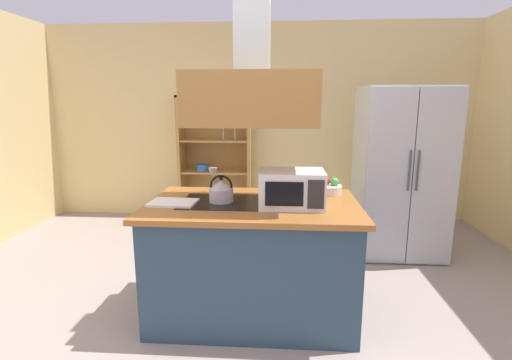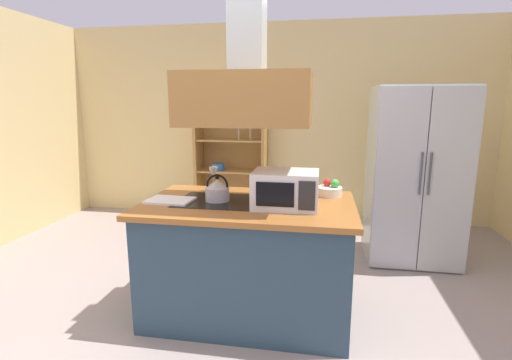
{
  "view_description": "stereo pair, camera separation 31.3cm",
  "coord_description": "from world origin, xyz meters",
  "px_view_note": "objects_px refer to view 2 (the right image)",
  "views": [
    {
      "loc": [
        0.36,
        -2.37,
        1.63
      ],
      "look_at": [
        0.15,
        0.7,
        1.0
      ],
      "focal_mm": 26.38,
      "sensor_mm": 36.0,
      "label": 1
    },
    {
      "loc": [
        0.67,
        -2.33,
        1.63
      ],
      "look_at": [
        0.15,
        0.7,
        1.0
      ],
      "focal_mm": 26.38,
      "sensor_mm": 36.0,
      "label": 2
    }
  ],
  "objects_px": {
    "refrigerator": "(415,175)",
    "dish_cabinet": "(232,165)",
    "wine_glass_on_counter": "(213,174)",
    "cutting_board": "(170,200)",
    "microwave": "(286,189)",
    "fruit_bowl": "(330,190)",
    "kettle": "(217,190)"
  },
  "relations": [
    {
      "from": "microwave",
      "to": "refrigerator",
      "type": "bearing_deg",
      "value": 49.87
    },
    {
      "from": "dish_cabinet",
      "to": "refrigerator",
      "type": "bearing_deg",
      "value": -26.35
    },
    {
      "from": "dish_cabinet",
      "to": "wine_glass_on_counter",
      "type": "bearing_deg",
      "value": -80.67
    },
    {
      "from": "refrigerator",
      "to": "microwave",
      "type": "height_order",
      "value": "refrigerator"
    },
    {
      "from": "kettle",
      "to": "fruit_bowl",
      "type": "bearing_deg",
      "value": 20.77
    },
    {
      "from": "microwave",
      "to": "wine_glass_on_counter",
      "type": "relative_size",
      "value": 2.23
    },
    {
      "from": "microwave",
      "to": "fruit_bowl",
      "type": "distance_m",
      "value": 0.52
    },
    {
      "from": "wine_glass_on_counter",
      "to": "cutting_board",
      "type": "bearing_deg",
      "value": -121.07
    },
    {
      "from": "kettle",
      "to": "cutting_board",
      "type": "distance_m",
      "value": 0.37
    },
    {
      "from": "kettle",
      "to": "cutting_board",
      "type": "bearing_deg",
      "value": -167.02
    },
    {
      "from": "refrigerator",
      "to": "fruit_bowl",
      "type": "bearing_deg",
      "value": -130.65
    },
    {
      "from": "wine_glass_on_counter",
      "to": "fruit_bowl",
      "type": "xyz_separation_m",
      "value": [
        0.96,
        0.02,
        -0.11
      ]
    },
    {
      "from": "kettle",
      "to": "wine_glass_on_counter",
      "type": "height_order",
      "value": "same"
    },
    {
      "from": "dish_cabinet",
      "to": "fruit_bowl",
      "type": "xyz_separation_m",
      "value": [
        1.31,
        -2.12,
        0.18
      ]
    },
    {
      "from": "refrigerator",
      "to": "kettle",
      "type": "bearing_deg",
      "value": -142.01
    },
    {
      "from": "kettle",
      "to": "fruit_bowl",
      "type": "height_order",
      "value": "kettle"
    },
    {
      "from": "dish_cabinet",
      "to": "fruit_bowl",
      "type": "bearing_deg",
      "value": -58.22
    },
    {
      "from": "wine_glass_on_counter",
      "to": "kettle",
      "type": "bearing_deg",
      "value": -68.99
    },
    {
      "from": "kettle",
      "to": "fruit_bowl",
      "type": "xyz_separation_m",
      "value": [
        0.84,
        0.32,
        -0.04
      ]
    },
    {
      "from": "microwave",
      "to": "wine_glass_on_counter",
      "type": "height_order",
      "value": "microwave"
    },
    {
      "from": "cutting_board",
      "to": "fruit_bowl",
      "type": "relative_size",
      "value": 1.66
    },
    {
      "from": "wine_glass_on_counter",
      "to": "fruit_bowl",
      "type": "height_order",
      "value": "wine_glass_on_counter"
    },
    {
      "from": "microwave",
      "to": "wine_glass_on_counter",
      "type": "xyz_separation_m",
      "value": [
        -0.64,
        0.38,
        0.02
      ]
    },
    {
      "from": "microwave",
      "to": "cutting_board",
      "type": "bearing_deg",
      "value": -179.83
    },
    {
      "from": "dish_cabinet",
      "to": "fruit_bowl",
      "type": "relative_size",
      "value": 8.45
    },
    {
      "from": "refrigerator",
      "to": "cutting_board",
      "type": "distance_m",
      "value": 2.52
    },
    {
      "from": "kettle",
      "to": "microwave",
      "type": "relative_size",
      "value": 0.44
    },
    {
      "from": "dish_cabinet",
      "to": "wine_glass_on_counter",
      "type": "distance_m",
      "value": 2.18
    },
    {
      "from": "dish_cabinet",
      "to": "kettle",
      "type": "bearing_deg",
      "value": -79.14
    },
    {
      "from": "refrigerator",
      "to": "dish_cabinet",
      "type": "distance_m",
      "value": 2.45
    },
    {
      "from": "refrigerator",
      "to": "wine_glass_on_counter",
      "type": "height_order",
      "value": "refrigerator"
    },
    {
      "from": "dish_cabinet",
      "to": "cutting_board",
      "type": "relative_size",
      "value": 5.09
    }
  ]
}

